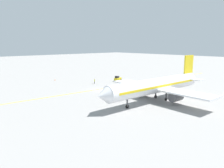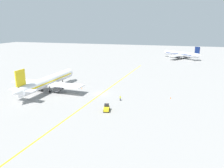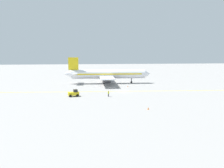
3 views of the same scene
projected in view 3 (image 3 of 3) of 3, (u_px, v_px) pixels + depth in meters
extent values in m
plane|color=gray|center=(122.00, 91.00, 70.08)|extent=(400.00, 400.00, 0.00)
cube|color=yellow|center=(122.00, 91.00, 70.08)|extent=(9.42, 119.69, 0.01)
cylinder|color=white|center=(108.00, 74.00, 88.86)|extent=(4.97, 30.13, 3.60)
cone|color=white|center=(147.00, 74.00, 90.29)|extent=(3.53, 2.55, 3.42)
cone|color=white|center=(67.00, 74.00, 87.37)|extent=(3.19, 3.14, 3.06)
cube|color=yellow|center=(108.00, 74.00, 88.84)|extent=(4.87, 27.14, 0.50)
cube|color=white|center=(106.00, 76.00, 88.87)|extent=(28.21, 6.47, 0.36)
cylinder|color=#4C4C51|center=(105.00, 78.00, 93.97)|extent=(2.34, 3.30, 2.20)
cylinder|color=#4C4C51|center=(107.00, 80.00, 84.10)|extent=(2.34, 3.30, 2.20)
cube|color=yellow|center=(73.00, 64.00, 87.05)|extent=(0.54, 4.01, 5.00)
cube|color=white|center=(75.00, 73.00, 87.62)|extent=(9.10, 2.81, 0.24)
cylinder|color=#4C4C51|center=(131.00, 80.00, 90.03)|extent=(0.36, 0.36, 2.00)
cylinder|color=black|center=(131.00, 82.00, 90.16)|extent=(0.32, 0.81, 0.80)
cylinder|color=#4C4C51|center=(103.00, 80.00, 90.59)|extent=(0.36, 0.36, 2.00)
cylinder|color=black|center=(103.00, 82.00, 90.72)|extent=(0.32, 0.81, 0.80)
cylinder|color=#4C4C51|center=(104.00, 80.00, 87.43)|extent=(0.36, 0.36, 2.00)
cylinder|color=black|center=(104.00, 83.00, 87.56)|extent=(0.32, 0.81, 0.80)
cube|color=gold|center=(73.00, 94.00, 61.42)|extent=(2.15, 3.27, 0.90)
cube|color=black|center=(75.00, 91.00, 61.51)|extent=(1.49, 1.36, 0.70)
sphere|color=orange|center=(75.00, 89.00, 61.45)|extent=(0.16, 0.16, 0.16)
cylinder|color=black|center=(76.00, 95.00, 62.52)|extent=(0.40, 0.74, 0.70)
cylinder|color=black|center=(78.00, 95.00, 61.13)|extent=(0.40, 0.74, 0.70)
cylinder|color=black|center=(70.00, 95.00, 61.82)|extent=(0.40, 0.74, 0.70)
cylinder|color=black|center=(71.00, 96.00, 60.44)|extent=(0.40, 0.74, 0.70)
cylinder|color=#23232D|center=(109.00, 95.00, 61.32)|extent=(0.16, 0.16, 0.85)
cylinder|color=#23232D|center=(108.00, 95.00, 61.14)|extent=(0.16, 0.16, 0.85)
cube|color=#CCD819|center=(108.00, 93.00, 61.13)|extent=(0.42, 0.38, 0.60)
cylinder|color=#CCD819|center=(109.00, 92.00, 61.35)|extent=(0.10, 0.10, 0.55)
cylinder|color=#CCD819|center=(108.00, 93.00, 60.92)|extent=(0.10, 0.10, 0.55)
sphere|color=#9E7051|center=(108.00, 91.00, 61.07)|extent=(0.22, 0.22, 0.22)
cone|color=orange|center=(148.00, 108.00, 46.81)|extent=(0.32, 0.32, 0.55)
cone|color=orange|center=(128.00, 86.00, 79.87)|extent=(0.32, 0.32, 0.55)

